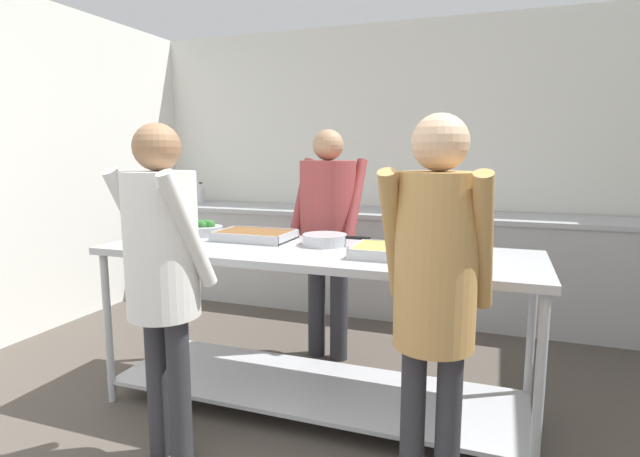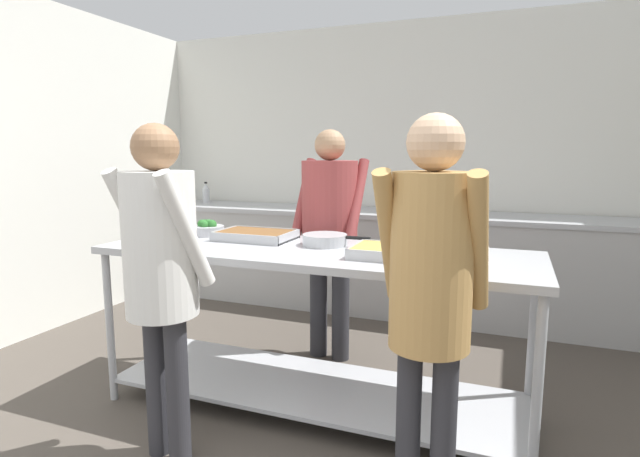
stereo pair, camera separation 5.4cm
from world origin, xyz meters
TOP-DOWN VIEW (x-y plane):
  - wall_rear at (0.00, 4.07)m, footprint 5.08×0.06m
  - wall_left at (-2.51, 2.04)m, footprint 0.06×4.19m
  - back_counter at (-0.00, 3.70)m, footprint 4.92×0.65m
  - serving_counter at (0.02, 1.80)m, footprint 2.39×0.77m
  - broccoli_bowl at (-0.79, 1.98)m, footprint 0.22×0.22m
  - serving_tray_roast at (-0.42, 1.95)m, footprint 0.45×0.31m
  - sauce_pan at (0.04, 1.93)m, footprint 0.40×0.26m
  - serving_tray_vegetables at (0.48, 1.74)m, footprint 0.41×0.31m
  - plate_stack at (0.83, 1.80)m, footprint 0.23×0.23m
  - guest_serving_left at (-0.45, 1.11)m, footprint 0.47×0.38m
  - guest_serving_right at (0.76, 1.14)m, footprint 0.41×0.32m
  - cook_behind_counter at (-0.14, 2.51)m, footprint 0.50×0.39m
  - water_bottle at (-2.01, 3.80)m, footprint 0.08×0.08m

SIDE VIEW (x-z plane):
  - back_counter at x=0.00m, z-range 0.00..0.93m
  - serving_counter at x=0.02m, z-range 0.16..1.09m
  - serving_tray_vegetables at x=0.48m, z-range 0.93..0.98m
  - serving_tray_roast at x=-0.42m, z-range 0.93..0.98m
  - sauce_pan at x=0.04m, z-range 0.93..0.99m
  - plate_stack at x=0.83m, z-range 0.93..1.00m
  - broccoli_bowl at x=-0.79m, z-range 0.92..1.02m
  - guest_serving_left at x=-0.45m, z-range 0.19..1.77m
  - cook_behind_counter at x=-0.14m, z-range 0.18..1.79m
  - guest_serving_right at x=0.76m, z-range 0.20..1.79m
  - water_bottle at x=-2.01m, z-range 0.91..1.13m
  - wall_rear at x=0.00m, z-range 0.00..2.65m
  - wall_left at x=-2.51m, z-range 0.00..2.65m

